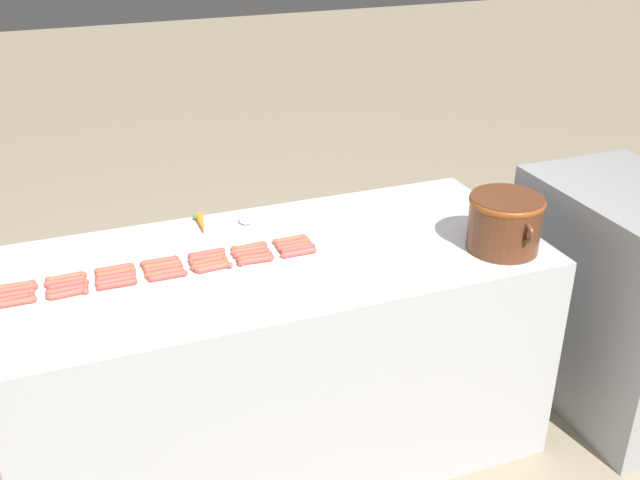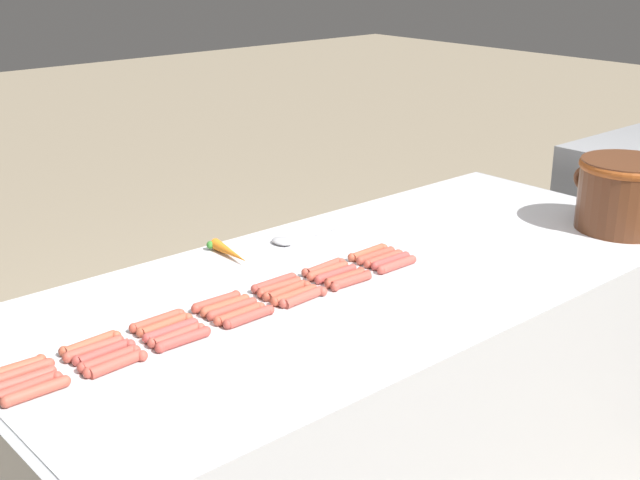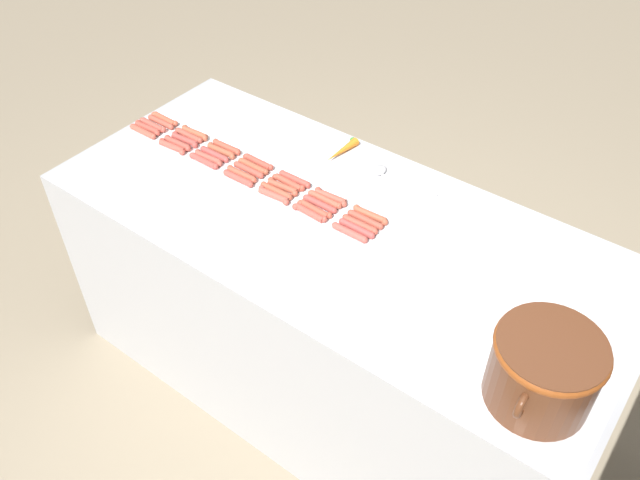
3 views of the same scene
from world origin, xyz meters
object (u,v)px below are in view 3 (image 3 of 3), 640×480
(hot_dog_28, at_px, (143,131))
(hot_dog_24, at_px, (242,174))
(hot_dog_8, at_px, (189,135))
(carrot, at_px, (342,150))
(serving_spoon, at_px, (389,175))
(hot_dog_0, at_px, (165,119))
(hot_dog_23, at_px, (208,158))
(hot_dog_2, at_px, (227,147))
(hot_dog_18, at_px, (283,187))
(hot_dog_31, at_px, (238,178))
(hot_dog_21, at_px, (148,128))
(hot_dog_29, at_px, (172,146))
(bean_pot, at_px, (545,368))
(hot_dog_20, at_px, (360,224))
(hot_dog_6, at_px, (370,215))
(hot_dog_13, at_px, (365,220))
(hot_dog_5, at_px, (331,197))
(hot_dog_11, at_px, (288,183))
(hot_dog_4, at_px, (295,179))
(hot_dog_16, at_px, (215,154))
(hot_dog_7, at_px, (161,122))
(hot_dog_30, at_px, (204,161))
(hot_dog_27, at_px, (357,228))
(hot_dog_3, at_px, (258,162))
(hot_dog_17, at_px, (249,170))
(hot_dog_15, at_px, (185,140))
(hot_dog_25, at_px, (276,191))
(hot_dog_12, at_px, (325,199))
(hot_dog_33, at_px, (310,213))
(hot_dog_1, at_px, (195,133))
(hot_dog_10, at_px, (253,166))
(hot_dog_14, at_px, (153,125))
(hot_dog_26, at_px, (315,209))
(hot_dog_9, at_px, (221,151))

(hot_dog_28, bearing_deg, hot_dog_24, 92.95)
(hot_dog_8, height_order, carrot, carrot)
(serving_spoon, bearing_deg, hot_dog_0, -75.99)
(hot_dog_23, relative_size, hot_dog_28, 1.00)
(hot_dog_2, xyz_separation_m, hot_dog_18, (0.06, 0.33, 0.00))
(carrot, bearing_deg, hot_dog_31, -29.11)
(hot_dog_21, distance_m, serving_spoon, 0.98)
(hot_dog_23, xyz_separation_m, hot_dog_29, (0.03, -0.16, 0.00))
(hot_dog_29, distance_m, bean_pot, 1.58)
(hot_dog_20, relative_size, serving_spoon, 0.52)
(hot_dog_6, xyz_separation_m, hot_dog_13, (0.03, -0.00, 0.00))
(hot_dog_5, bearing_deg, hot_dog_11, -81.50)
(serving_spoon, bearing_deg, hot_dog_2, -69.05)
(hot_dog_4, bearing_deg, hot_dog_18, -6.95)
(hot_dog_13, relative_size, hot_dog_16, 1.00)
(hot_dog_7, xyz_separation_m, hot_dog_30, (0.09, 0.32, 0.00))
(hot_dog_18, distance_m, hot_dog_29, 0.50)
(hot_dog_0, height_order, hot_dog_27, same)
(hot_dog_29, bearing_deg, carrot, 124.04)
(hot_dog_3, distance_m, hot_dog_17, 0.06)
(hot_dog_6, height_order, hot_dog_30, same)
(hot_dog_13, bearing_deg, hot_dog_15, -88.16)
(hot_dog_25, xyz_separation_m, hot_dog_29, (0.03, -0.49, 0.00))
(hot_dog_15, xyz_separation_m, hot_dog_31, (0.06, 0.33, 0.00))
(hot_dog_12, height_order, serving_spoon, hot_dog_12)
(hot_dog_2, distance_m, hot_dog_33, 0.50)
(hot_dog_0, relative_size, hot_dog_21, 1.00)
(hot_dog_11, relative_size, hot_dog_21, 1.00)
(hot_dog_30, bearing_deg, hot_dog_11, 104.55)
(hot_dog_23, bearing_deg, carrot, 131.62)
(hot_dog_1, height_order, hot_dog_10, same)
(hot_dog_8, bearing_deg, hot_dog_20, 87.68)
(hot_dog_14, xyz_separation_m, hot_dog_31, (0.06, 0.51, 0.00))
(hot_dog_6, relative_size, hot_dog_28, 1.00)
(hot_dog_0, bearing_deg, hot_dog_29, 54.71)
(hot_dog_26, bearing_deg, hot_dog_6, 117.99)
(hot_dog_7, relative_size, hot_dog_11, 1.00)
(hot_dog_17, relative_size, hot_dog_26, 1.00)
(carrot, bearing_deg, hot_dog_18, -8.07)
(hot_dog_0, relative_size, hot_dog_10, 1.00)
(hot_dog_1, xyz_separation_m, hot_dog_28, (0.12, -0.17, 0.00))
(hot_dog_4, height_order, hot_dog_29, same)
(hot_dog_0, relative_size, hot_dog_16, 1.00)
(hot_dog_17, bearing_deg, hot_dog_1, -99.57)
(hot_dog_5, xyz_separation_m, hot_dog_21, (0.09, -0.84, 0.00))
(hot_dog_13, distance_m, hot_dog_16, 0.67)
(hot_dog_9, bearing_deg, hot_dog_21, -80.10)
(carrot, bearing_deg, hot_dog_12, 23.58)
(hot_dog_12, height_order, hot_dog_21, same)
(hot_dog_0, xyz_separation_m, hot_dog_33, (0.11, 0.83, 0.00))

